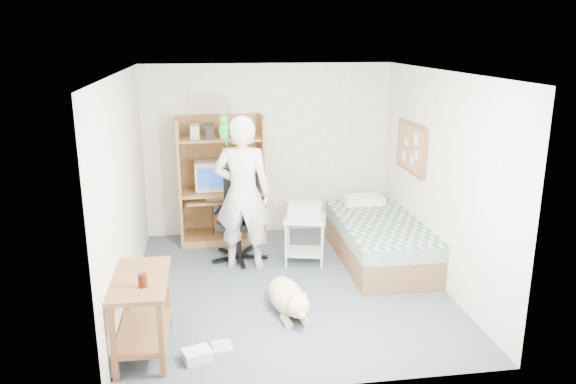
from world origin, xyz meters
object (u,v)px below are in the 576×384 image
object	(u,v)px
bed	(379,240)
dog	(288,297)
printer_cart	(305,233)
office_chair	(239,228)
computer_hutch	(222,185)
side_desk	(142,303)
person	(243,194)

from	to	relation	value
bed	dog	distance (m)	1.89
printer_cart	bed	bearing A→B (deg)	10.31
office_chair	dog	size ratio (longest dim) A/B	1.09
computer_hutch	office_chair	size ratio (longest dim) A/B	1.53
side_desk	office_chair	distance (m)	2.42
bed	printer_cart	size ratio (longest dim) A/B	3.23
side_desk	computer_hutch	bearing A→B (deg)	73.86
person	dog	bearing A→B (deg)	119.52
dog	printer_cart	bearing A→B (deg)	63.93
person	dog	xyz separation A→B (m)	(0.37, -1.32, -0.80)
person	side_desk	bearing A→B (deg)	73.84
computer_hutch	printer_cart	xyz separation A→B (m)	(1.01, -1.07, -0.41)
computer_hutch	printer_cart	world-z (taller)	computer_hutch
office_chair	person	size ratio (longest dim) A/B	0.60
side_desk	printer_cart	world-z (taller)	side_desk
bed	printer_cart	distance (m)	0.99
computer_hutch	bed	xyz separation A→B (m)	(2.00, -1.12, -0.53)
bed	side_desk	size ratio (longest dim) A/B	2.02
person	dog	size ratio (longest dim) A/B	1.80
person	computer_hutch	bearing A→B (deg)	-64.34
side_desk	printer_cart	distance (m)	2.64
computer_hutch	side_desk	bearing A→B (deg)	-106.14
person	printer_cart	size ratio (longest dim) A/B	3.13
bed	side_desk	distance (m)	3.39
bed	person	world-z (taller)	person
side_desk	office_chair	bearing A→B (deg)	64.54
dog	person	bearing A→B (deg)	97.17
office_chair	person	xyz separation A→B (m)	(0.03, -0.31, 0.56)
bed	computer_hutch	bearing A→B (deg)	150.71
bed	dog	bearing A→B (deg)	-137.90
person	bed	bearing A→B (deg)	-168.17
dog	printer_cart	xyz separation A→B (m)	(0.41, 1.32, 0.24)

